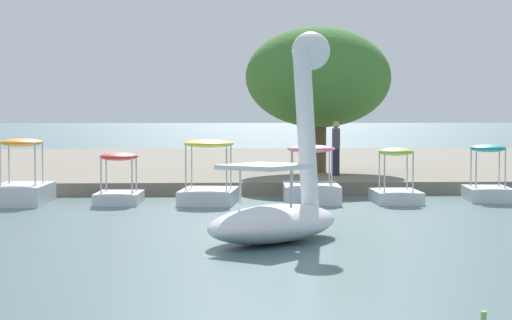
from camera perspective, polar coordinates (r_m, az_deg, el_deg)
name	(u,v)px	position (r m, az deg, el deg)	size (l,w,h in m)	color
shore_bank_far	(220,165)	(40.32, -2.06, -0.27)	(145.15, 25.70, 0.36)	slate
swan_boat	(280,195)	(17.89, 1.38, -2.02)	(3.24, 3.51, 3.77)	white
pedal_boat_teal	(488,184)	(26.72, 12.97, -1.34)	(1.28, 1.94, 1.46)	white
pedal_boat_lime	(396,186)	(25.77, 7.91, -1.49)	(1.17, 1.92, 1.39)	white
pedal_boat_pink	(311,186)	(25.70, 3.14, -1.49)	(1.52, 2.46, 1.45)	white
pedal_boat_yellow	(209,183)	(25.36, -2.69, -1.32)	(1.61, 2.34, 1.60)	white
pedal_boat_red	(119,186)	(25.45, -7.75, -1.48)	(1.18, 1.79, 1.28)	white
pedal_boat_orange	(22,186)	(25.86, -13.09, -1.46)	(1.36, 2.42, 1.63)	white
tree_broadleaf_left	(319,78)	(32.34, 3.59, 4.67)	(6.36, 6.06, 4.65)	brown
person_on_path	(336,148)	(30.54, 4.55, 0.71)	(0.27, 0.28, 1.65)	#23283D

